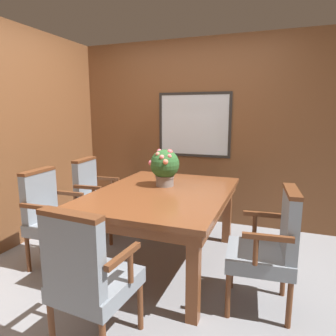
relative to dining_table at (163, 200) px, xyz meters
name	(u,v)px	position (x,y,z in m)	size (l,w,h in m)	color
ground_plane	(140,274)	(-0.12, -0.28, -0.66)	(14.00, 14.00, 0.00)	gray
wall_back	(190,132)	(-0.12, 1.37, 0.57)	(7.20, 0.08, 2.45)	brown
dining_table	(163,200)	(0.00, 0.00, 0.00)	(1.24, 1.66, 0.75)	brown
chair_head_near	(88,274)	(-0.02, -1.20, -0.14)	(0.53, 0.52, 0.96)	brown
chair_right_near	(270,245)	(1.01, -0.37, -0.14)	(0.52, 0.53, 0.96)	brown
chair_left_near	(51,215)	(-1.01, -0.40, -0.14)	(0.50, 0.52, 0.96)	brown
chair_left_far	(95,195)	(-1.01, 0.35, -0.14)	(0.52, 0.53, 0.96)	brown
potted_plant	(165,166)	(-0.06, 0.20, 0.30)	(0.30, 0.30, 0.38)	gray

